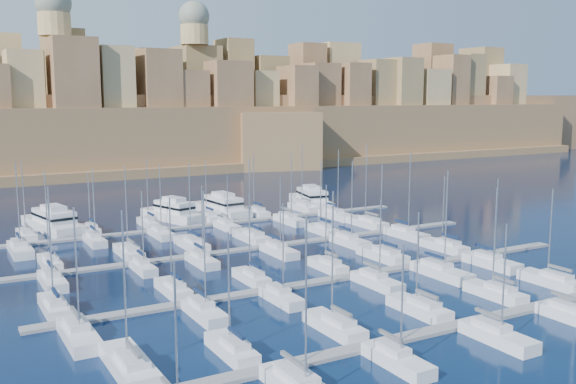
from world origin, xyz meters
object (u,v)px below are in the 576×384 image
sailboat_2 (335,325)px  motor_yacht_d (311,199)px  sailboat_4 (496,293)px  motor_yacht_c (222,207)px  motor_yacht_a (53,222)px  motor_yacht_b (173,212)px  sailboat_0 (130,365)px

sailboat_2 → motor_yacht_d: sailboat_2 is taller
sailboat_4 → motor_yacht_c: bearing=95.4°
sailboat_4 → motor_yacht_a: size_ratio=0.73×
motor_yacht_b → sailboat_4: bearing=-75.5°
motor_yacht_d → sailboat_2: bearing=-119.8°
sailboat_0 → motor_yacht_b: bearing=67.5°
motor_yacht_a → motor_yacht_b: 23.39m
sailboat_2 → sailboat_4: bearing=-0.4°
sailboat_0 → motor_yacht_a: size_ratio=0.79×
sailboat_4 → motor_yacht_a: (-41.45, 71.36, 0.98)m
sailboat_4 → sailboat_0: bearing=179.0°
sailboat_0 → motor_yacht_c: size_ratio=0.86×
sailboat_2 → motor_yacht_b: bearing=84.9°
motor_yacht_c → motor_yacht_b: bearing=-175.3°
motor_yacht_d → motor_yacht_c: bearing=179.5°
sailboat_0 → sailboat_4: 46.65m
sailboat_2 → motor_yacht_a: sailboat_2 is taller
sailboat_2 → sailboat_4: (24.35, -0.18, -0.01)m
sailboat_2 → motor_yacht_c: sailboat_2 is taller
sailboat_4 → motor_yacht_b: 72.13m
motor_yacht_b → motor_yacht_c: size_ratio=0.91×
sailboat_0 → motor_yacht_c: sailboat_0 is taller
sailboat_0 → motor_yacht_a: sailboat_0 is taller
motor_yacht_a → motor_yacht_d: 57.34m
sailboat_0 → motor_yacht_b: sailboat_0 is taller
motor_yacht_b → motor_yacht_c: (11.46, 0.94, 0.00)m
motor_yacht_a → sailboat_0: bearing=-94.2°
motor_yacht_b → motor_yacht_a: bearing=176.2°
sailboat_2 → motor_yacht_b: 69.93m
sailboat_2 → motor_yacht_a: (-17.10, 71.19, 0.97)m
motor_yacht_a → motor_yacht_c: bearing=-1.0°
motor_yacht_a → sailboat_4: bearing=-59.9°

